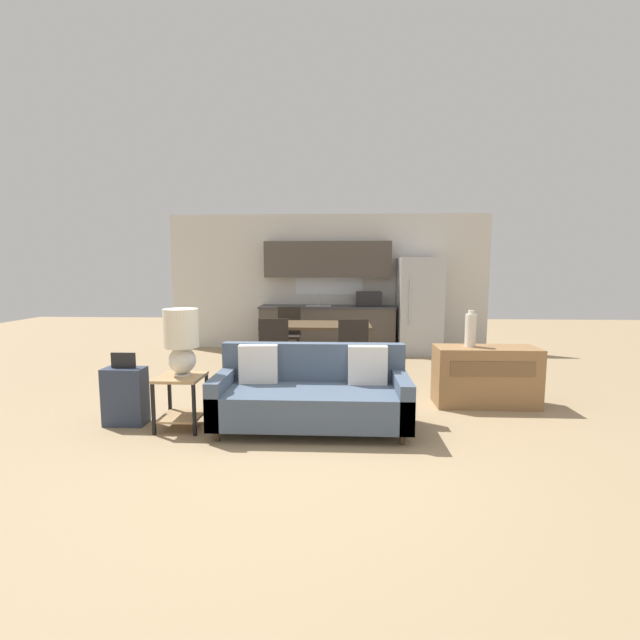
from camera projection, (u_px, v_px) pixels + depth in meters
name	position (u px, v px, depth m)	size (l,w,h in m)	color
ground_plane	(314.00, 434.00, 4.20)	(20.00, 20.00, 0.00)	#9E8460
wall_back	(328.00, 282.00, 8.64)	(6.40, 0.07, 2.70)	silver
kitchen_counter	(328.00, 308.00, 8.40)	(2.63, 0.65, 2.15)	#4C443D
refrigerator	(419.00, 306.00, 8.18)	(0.81, 0.78, 1.83)	#B7BABC
dining_table	(317.00, 328.00, 6.60)	(1.65, 0.89, 0.77)	brown
couch	(312.00, 395.00, 4.35)	(1.93, 0.80, 0.83)	#3D2D1E
side_table	(181.00, 393.00, 4.32)	(0.44, 0.44, 0.54)	tan
table_lamp	(181.00, 338.00, 4.28)	(0.34, 0.34, 0.68)	silver
credenza	(486.00, 376.00, 5.06)	(1.18, 0.46, 0.70)	olive
vase	(470.00, 330.00, 5.03)	(0.12, 0.12, 0.43)	beige
dining_chair_near_left	(275.00, 348.00, 5.86)	(0.43, 0.43, 0.95)	black
dining_chair_far_left	(289.00, 332.00, 7.45)	(0.43, 0.43, 0.95)	black
dining_chair_near_right	(352.00, 349.00, 5.79)	(0.44, 0.44, 0.95)	black
suitcase	(125.00, 396.00, 4.43)	(0.42, 0.22, 0.76)	#2D384C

